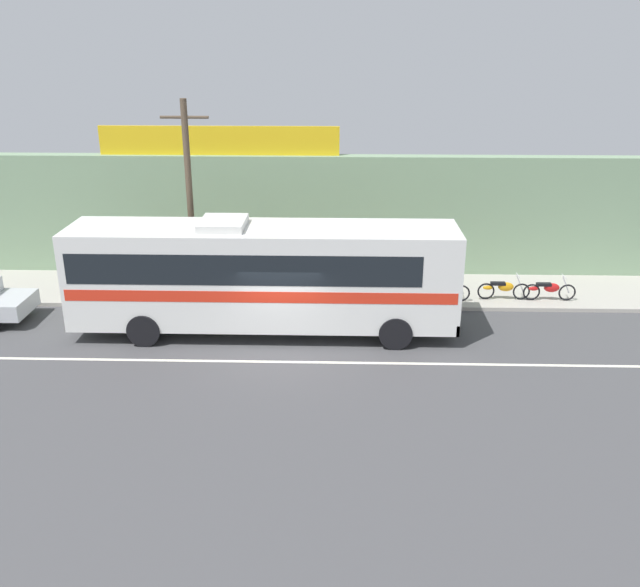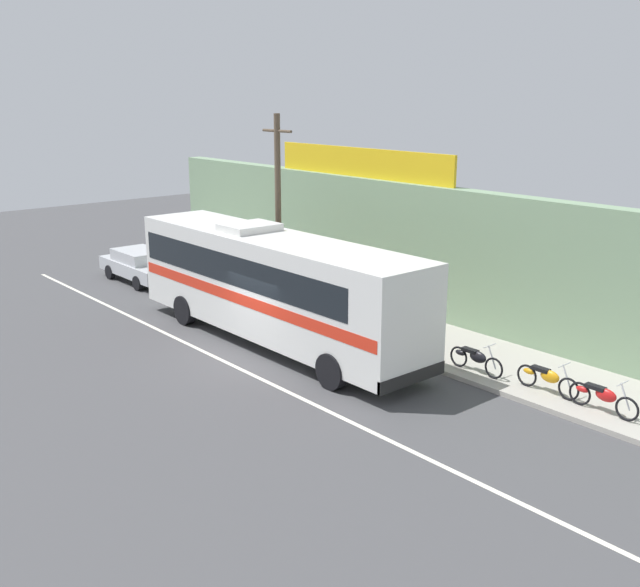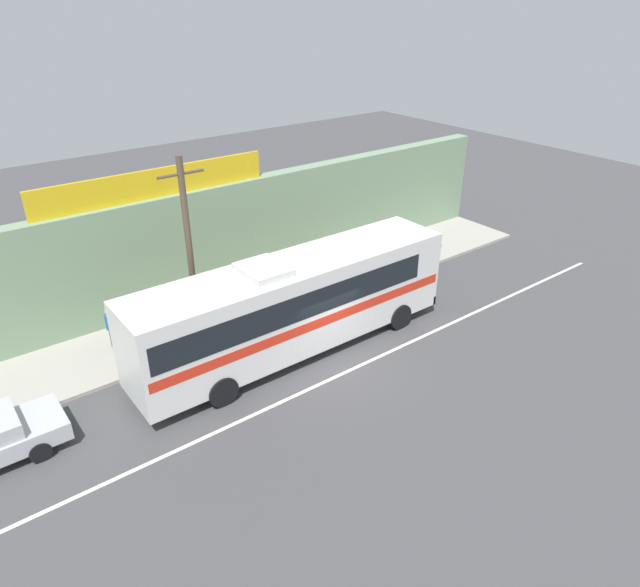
{
  "view_description": "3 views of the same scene",
  "coord_description": "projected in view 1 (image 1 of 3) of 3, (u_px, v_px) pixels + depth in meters",
  "views": [
    {
      "loc": [
        1.77,
        -19.18,
        9.18
      ],
      "look_at": [
        1.18,
        1.35,
        1.39
      ],
      "focal_mm": 38.5,
      "sensor_mm": 36.0,
      "label": 1
    },
    {
      "loc": [
        17.93,
        -12.43,
        7.91
      ],
      "look_at": [
        0.62,
        2.34,
        1.77
      ],
      "focal_mm": 41.79,
      "sensor_mm": 36.0,
      "label": 2
    },
    {
      "loc": [
        -10.78,
        -13.36,
        11.81
      ],
      "look_at": [
        1.14,
        2.24,
        1.47
      ],
      "focal_mm": 32.25,
      "sensor_mm": 36.0,
      "label": 3
    }
  ],
  "objects": [
    {
      "name": "ground_plane",
      "position": [
        281.0,
        350.0,
        21.23
      ],
      "size": [
        70.0,
        70.0,
        0.0
      ],
      "primitive_type": "plane",
      "color": "#444447"
    },
    {
      "name": "sidewalk_slab",
      "position": [
        292.0,
        290.0,
        26.07
      ],
      "size": [
        30.0,
        3.6,
        0.14
      ],
      "primitive_type": "cube",
      "color": "#A8A399",
      "rests_on": "ground_plane"
    },
    {
      "name": "storefront_facade",
      "position": [
        295.0,
        216.0,
        27.25
      ],
      "size": [
        30.0,
        0.7,
        4.8
      ],
      "primitive_type": "cube",
      "color": "gray",
      "rests_on": "ground_plane"
    },
    {
      "name": "storefront_billboard",
      "position": [
        219.0,
        141.0,
        26.28
      ],
      "size": [
        9.26,
        0.12,
        1.1
      ],
      "primitive_type": "cube",
      "color": "gold",
      "rests_on": "storefront_facade"
    },
    {
      "name": "road_center_stripe",
      "position": [
        279.0,
        362.0,
        20.48
      ],
      "size": [
        30.0,
        0.14,
        0.01
      ],
      "primitive_type": "cube",
      "color": "silver",
      "rests_on": "ground_plane"
    },
    {
      "name": "intercity_bus",
      "position": [
        261.0,
        272.0,
        21.84
      ],
      "size": [
        12.28,
        2.62,
        3.78
      ],
      "color": "silver",
      "rests_on": "ground_plane"
    },
    {
      "name": "utility_pole",
      "position": [
        190.0,
        201.0,
        23.46
      ],
      "size": [
        1.6,
        0.22,
        7.08
      ],
      "color": "brown",
      "rests_on": "sidewalk_slab"
    },
    {
      "name": "motorcycle_blue",
      "position": [
        503.0,
        288.0,
        24.78
      ],
      "size": [
        1.9,
        0.56,
        0.94
      ],
      "color": "black",
      "rests_on": "sidewalk_slab"
    },
    {
      "name": "motorcycle_purple",
      "position": [
        549.0,
        289.0,
        24.69
      ],
      "size": [
        1.9,
        0.56,
        0.94
      ],
      "color": "black",
      "rests_on": "sidewalk_slab"
    },
    {
      "name": "motorcycle_orange",
      "position": [
        443.0,
        290.0,
        24.61
      ],
      "size": [
        1.87,
        0.56,
        0.94
      ],
      "color": "black",
      "rests_on": "sidewalk_slab"
    },
    {
      "name": "pedestrian_far_right",
      "position": [
        136.0,
        261.0,
        26.13
      ],
      "size": [
        0.3,
        0.48,
        1.64
      ],
      "color": "black",
      "rests_on": "sidewalk_slab"
    }
  ]
}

